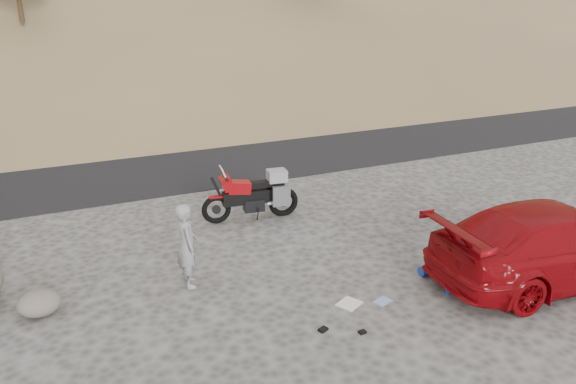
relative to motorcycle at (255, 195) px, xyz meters
name	(u,v)px	position (x,y,z in m)	size (l,w,h in m)	color
ground	(284,278)	(-0.58, -3.06, -0.62)	(140.00, 140.00, 0.00)	#44423F
road	(175,159)	(-0.58, 5.94, -0.62)	(120.00, 7.00, 0.05)	black
motorcycle	(255,195)	(0.00, 0.00, 0.00)	(2.43, 0.86, 1.45)	black
man	(190,284)	(-2.34, -2.52, -0.62)	(0.61, 0.40, 1.66)	gray
red_car	(550,277)	(4.25, -5.18, -0.62)	(2.11, 5.19, 1.51)	maroon
small_rock	(39,303)	(-5.00, -2.46, -0.40)	(0.82, 0.76, 0.44)	#555049
gear_white_cloth	(349,304)	(0.10, -4.41, -0.61)	(0.40, 0.36, 0.01)	white
gear_blue_mat	(430,269)	(2.16, -4.09, -0.52)	(0.20, 0.20, 0.50)	navy
gear_bottle	(448,288)	(1.96, -4.87, -0.50)	(0.09, 0.09, 0.24)	navy
gear_funnel	(469,277)	(2.63, -4.68, -0.51)	(0.16, 0.16, 0.21)	red
gear_glove_a	(323,329)	(-0.72, -4.96, -0.60)	(0.16, 0.11, 0.04)	black
gear_glove_b	(362,332)	(-0.16, -5.30, -0.60)	(0.12, 0.09, 0.04)	black
gear_blue_cloth	(383,301)	(0.70, -4.59, -0.61)	(0.31, 0.23, 0.01)	#829FC9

